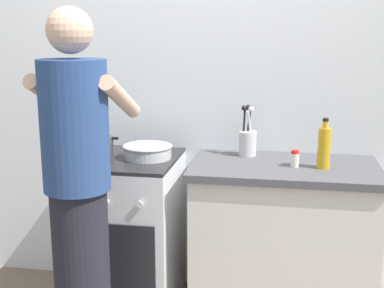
# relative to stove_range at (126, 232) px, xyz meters

# --- Properties ---
(back_wall) EXTENTS (3.20, 0.10, 2.50)m
(back_wall) POSITION_rel_stove_range_xyz_m (0.55, 0.35, 0.80)
(back_wall) COLOR silver
(back_wall) RESTS_ON ground
(countertop) EXTENTS (1.00, 0.60, 0.90)m
(countertop) POSITION_rel_stove_range_xyz_m (0.90, 0.00, 0.00)
(countertop) COLOR silver
(countertop) RESTS_ON ground
(stove_range) EXTENTS (0.60, 0.62, 0.90)m
(stove_range) POSITION_rel_stove_range_xyz_m (0.00, 0.00, 0.00)
(stove_range) COLOR silver
(stove_range) RESTS_ON ground
(pot) EXTENTS (0.24, 0.18, 0.12)m
(pot) POSITION_rel_stove_range_xyz_m (-0.14, -0.02, 0.51)
(pot) COLOR #38383D
(pot) RESTS_ON stove_range
(mixing_bowl) EXTENTS (0.28, 0.28, 0.08)m
(mixing_bowl) POSITION_rel_stove_range_xyz_m (0.14, 0.01, 0.49)
(mixing_bowl) COLOR #B7B7BC
(mixing_bowl) RESTS_ON stove_range
(utensil_crock) EXTENTS (0.10, 0.10, 0.29)m
(utensil_crock) POSITION_rel_stove_range_xyz_m (0.69, 0.17, 0.54)
(utensil_crock) COLOR silver
(utensil_crock) RESTS_ON countertop
(spice_bottle) EXTENTS (0.04, 0.04, 0.09)m
(spice_bottle) POSITION_rel_stove_range_xyz_m (0.95, -0.04, 0.49)
(spice_bottle) COLOR silver
(spice_bottle) RESTS_ON countertop
(oil_bottle) EXTENTS (0.07, 0.07, 0.26)m
(oil_bottle) POSITION_rel_stove_range_xyz_m (1.10, -0.03, 0.56)
(oil_bottle) COLOR gold
(oil_bottle) RESTS_ON countertop
(person) EXTENTS (0.41, 0.50, 1.70)m
(person) POSITION_rel_stove_range_xyz_m (-0.02, -0.60, 0.41)
(person) COLOR black
(person) RESTS_ON ground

